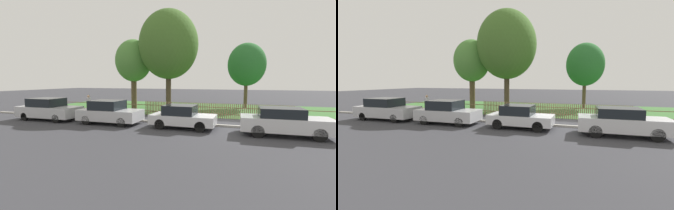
{
  "view_description": "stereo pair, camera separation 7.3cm",
  "coord_description": "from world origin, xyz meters",
  "views": [
    {
      "loc": [
        2.13,
        -13.78,
        2.8
      ],
      "look_at": [
        -2.84,
        1.1,
        1.1
      ],
      "focal_mm": 24.0,
      "sensor_mm": 36.0,
      "label": 1
    },
    {
      "loc": [
        2.2,
        -13.76,
        2.8
      ],
      "look_at": [
        -2.84,
        1.1,
        1.1
      ],
      "focal_mm": 24.0,
      "sensor_mm": 36.0,
      "label": 2
    }
  ],
  "objects": [
    {
      "name": "parked_car_red_compact",
      "position": [
        4.15,
        -1.3,
        0.74
      ],
      "size": [
        4.32,
        1.83,
        1.44
      ],
      "rotation": [
        0.0,
        0.0,
        0.02
      ],
      "color": "silver",
      "rests_on": "ground"
    },
    {
      "name": "kerb_stone",
      "position": [
        0.0,
        0.1,
        0.06
      ],
      "size": [
        36.01,
        0.2,
        0.12
      ],
      "primitive_type": "cube",
      "color": "#B2ADA3",
      "rests_on": "ground"
    },
    {
      "name": "tree_nearest_kerb",
      "position": [
        -8.21,
        6.43,
        4.71
      ],
      "size": [
        3.57,
        3.57,
        6.82
      ],
      "color": "brown",
      "rests_on": "ground"
    },
    {
      "name": "tree_mid_park",
      "position": [
        2.4,
        10.74,
        4.43
      ],
      "size": [
        3.77,
        3.77,
        6.62
      ],
      "color": "brown",
      "rests_on": "ground"
    },
    {
      "name": "ground_plane",
      "position": [
        0.0,
        0.0,
        0.0
      ],
      "size": [
        120.0,
        120.0,
        0.0
      ],
      "primitive_type": "plane",
      "color": "#38383D"
    },
    {
      "name": "parked_car_navy_estate",
      "position": [
        -1.23,
        -1.05,
        0.69
      ],
      "size": [
        3.8,
        1.86,
        1.37
      ],
      "rotation": [
        0.0,
        0.0,
        -0.02
      ],
      "color": "silver",
      "rests_on": "ground"
    },
    {
      "name": "pedestrian_near_fence",
      "position": [
        -10.24,
        2.02,
        0.91
      ],
      "size": [
        0.41,
        0.41,
        1.61
      ],
      "rotation": [
        0.0,
        0.0,
        0.33
      ],
      "color": "#7F6B51",
      "rests_on": "ground"
    },
    {
      "name": "tree_behind_motorcycle",
      "position": [
        -4.56,
        6.39,
        6.11
      ],
      "size": [
        5.52,
        5.52,
        9.3
      ],
      "color": "#473828",
      "rests_on": "ground"
    },
    {
      "name": "covered_motorcycle",
      "position": [
        -2.21,
        1.02,
        0.73
      ],
      "size": [
        2.11,
        0.91,
        1.21
      ],
      "rotation": [
        0.0,
        0.0,
        0.0
      ],
      "color": "black",
      "rests_on": "ground"
    },
    {
      "name": "grass_strip",
      "position": [
        0.0,
        8.54,
        0.01
      ],
      "size": [
        36.01,
        10.77,
        0.01
      ],
      "primitive_type": "cube",
      "color": "#3D7033",
      "rests_on": "ground"
    },
    {
      "name": "parked_car_silver_hatchback",
      "position": [
        -11.1,
        -1.29,
        0.76
      ],
      "size": [
        4.5,
        1.92,
        1.55
      ],
      "rotation": [
        0.0,
        0.0,
        0.01
      ],
      "color": "#BCBCC1",
      "rests_on": "ground"
    },
    {
      "name": "park_fence",
      "position": [
        -0.0,
        3.16,
        0.57
      ],
      "size": [
        36.01,
        0.05,
        1.13
      ],
      "color": "olive",
      "rests_on": "ground"
    },
    {
      "name": "parked_car_black_saloon",
      "position": [
        -6.1,
        -1.2,
        0.75
      ],
      "size": [
        4.1,
        1.91,
        1.53
      ],
      "rotation": [
        0.0,
        0.0,
        0.01
      ],
      "color": "#BCBCC1",
      "rests_on": "ground"
    }
  ]
}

